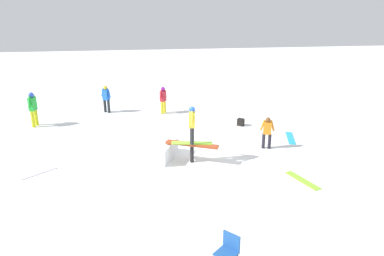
{
  "coord_description": "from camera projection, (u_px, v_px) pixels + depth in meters",
  "views": [
    {
      "loc": [
        -1.62,
        -12.63,
        5.94
      ],
      "look_at": [
        0.0,
        0.0,
        1.35
      ],
      "focal_mm": 35.0,
      "sensor_mm": 36.0,
      "label": 1
    }
  ],
  "objects": [
    {
      "name": "ground_plane",
      "position": [
        192.0,
        162.0,
        13.99
      ],
      "size": [
        60.0,
        60.0,
        0.0
      ],
      "primitive_type": "plane",
      "color": "white"
    },
    {
      "name": "rail_feature",
      "position": [
        192.0,
        146.0,
        13.78
      ],
      "size": [
        1.93,
        1.06,
        0.75
      ],
      "rotation": [
        0.0,
        0.0,
        -0.42
      ],
      "color": "black",
      "rests_on": "ground"
    },
    {
      "name": "snow_kicker_ramp",
      "position": [
        150.0,
        149.0,
        14.34
      ],
      "size": [
        2.25,
        2.1,
        0.62
      ],
      "primitive_type": "cube",
      "rotation": [
        0.0,
        0.0,
        -0.42
      ],
      "color": "white",
      "rests_on": "ground"
    },
    {
      "name": "main_rider_on_rail",
      "position": [
        192.0,
        125.0,
        13.5
      ],
      "size": [
        1.52,
        0.73,
        1.41
      ],
      "rotation": [
        0.0,
        0.0,
        -0.16
      ],
      "color": "#91DA39",
      "rests_on": "rail_feature"
    },
    {
      "name": "bystander_green",
      "position": [
        33.0,
        107.0,
        17.45
      ],
      "size": [
        0.32,
        0.69,
        1.65
      ],
      "rotation": [
        0.0,
        0.0,
        1.29
      ],
      "color": "yellow",
      "rests_on": "ground"
    },
    {
      "name": "bystander_orange",
      "position": [
        267.0,
        131.0,
        14.98
      ],
      "size": [
        0.59,
        0.27,
        1.32
      ],
      "rotation": [
        0.0,
        0.0,
        6.01
      ],
      "color": "#24212B",
      "rests_on": "ground"
    },
    {
      "name": "bystander_blue",
      "position": [
        106.0,
        97.0,
        19.56
      ],
      "size": [
        0.56,
        0.47,
        1.45
      ],
      "rotation": [
        0.0,
        0.0,
        5.62
      ],
      "color": "#24292C",
      "rests_on": "ground"
    },
    {
      "name": "bystander_red",
      "position": [
        163.0,
        99.0,
        19.42
      ],
      "size": [
        0.43,
        0.58,
        1.42
      ],
      "rotation": [
        0.0,
        0.0,
        0.98
      ],
      "color": "yellow",
      "rests_on": "ground"
    },
    {
      "name": "loose_snowboard_lime",
      "position": [
        302.0,
        180.0,
        12.59
      ],
      "size": [
        0.78,
        1.46,
        0.02
      ],
      "primitive_type": "cube",
      "rotation": [
        0.0,
        0.0,
        1.93
      ],
      "color": "#93E433",
      "rests_on": "ground"
    },
    {
      "name": "loose_snowboard_cyan",
      "position": [
        290.0,
        138.0,
        16.28
      ],
      "size": [
        0.64,
        1.48,
        0.02
      ],
      "primitive_type": "cube",
      "rotation": [
        0.0,
        0.0,
        1.32
      ],
      "color": "#24B0D6",
      "rests_on": "ground"
    },
    {
      "name": "loose_snowboard_white",
      "position": [
        38.0,
        173.0,
        13.13
      ],
      "size": [
        1.2,
        1.04,
        0.02
      ],
      "primitive_type": "cube",
      "rotation": [
        0.0,
        0.0,
        3.82
      ],
      "color": "silver",
      "rests_on": "ground"
    },
    {
      "name": "folding_chair",
      "position": [
        227.0,
        254.0,
        8.41
      ],
      "size": [
        0.62,
        0.62,
        0.88
      ],
      "rotation": [
        0.0,
        0.0,
        5.48
      ],
      "color": "#3F3F44",
      "rests_on": "ground"
    },
    {
      "name": "backpack_on_snow",
      "position": [
        241.0,
        122.0,
        17.79
      ],
      "size": [
        0.37,
        0.36,
        0.34
      ],
      "primitive_type": "cube",
      "rotation": [
        0.0,
        0.0,
        5.61
      ],
      "color": "black",
      "rests_on": "ground"
    }
  ]
}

